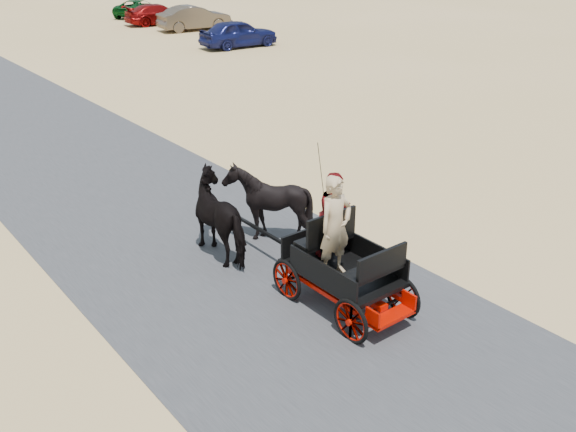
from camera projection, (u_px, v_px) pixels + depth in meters
ground at (239, 273)px, 12.65m from camera, size 140.00×140.00×0.00m
road at (239, 272)px, 12.64m from camera, size 6.00×140.00×0.01m
carriage at (343, 288)px, 11.41m from camera, size 1.30×2.40×0.72m
horse_left at (224, 216)px, 13.04m from camera, size 0.91×2.01×1.70m
horse_right at (268, 203)px, 13.66m from camera, size 1.37×1.54×1.70m
driver_man at (335, 226)px, 10.81m from camera, size 0.66×0.43×1.80m
passenger_woman at (335, 214)px, 11.53m from camera, size 0.77×0.60×1.58m
car_a at (238, 33)px, 35.37m from camera, size 4.48×2.04×1.49m
car_b at (194, 18)px, 41.04m from camera, size 4.81×2.17×1.53m
car_c at (159, 14)px, 43.39m from camera, size 4.75×2.26×1.34m
car_d at (139, 8)px, 47.00m from camera, size 4.78×4.12×1.22m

